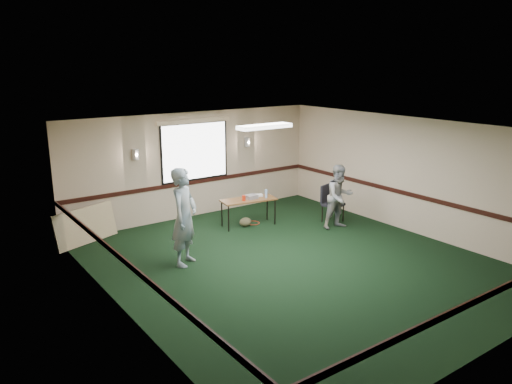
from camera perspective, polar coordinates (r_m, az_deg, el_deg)
ground at (r=10.13m, az=4.34°, el=-8.11°), size 8.00×8.00×0.00m
room_shell at (r=11.29m, az=-2.44°, el=2.73°), size 8.00×8.02×8.00m
folding_table at (r=12.15m, az=-0.86°, el=-1.03°), size 1.42×0.77×0.67m
projector at (r=12.17m, az=-0.56°, el=-0.55°), size 0.29×0.24×0.09m
game_console at (r=12.39m, az=0.29°, el=-0.37°), size 0.24×0.21×0.05m
red_cup at (r=11.98m, az=-1.41°, el=-0.70°), size 0.09×0.09×0.13m
water_bottle at (r=12.22m, az=1.17°, el=-0.20°), size 0.06×0.06×0.21m
duffel_bag at (r=12.22m, az=-1.21°, el=-3.45°), size 0.38×0.34×0.22m
cable_coil at (r=12.49m, az=-0.35°, el=-3.55°), size 0.43×0.43×0.02m
folded_table at (r=11.68m, az=-18.91°, el=-3.66°), size 1.54×0.75×0.79m
conference_chair at (r=12.64m, az=8.46°, el=-0.94°), size 0.56×0.57×0.93m
person_left at (r=9.85m, az=-8.20°, el=-2.84°), size 0.85×0.80×1.95m
person_right at (r=12.10m, az=9.51°, el=-0.54°), size 0.83×0.68×1.56m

